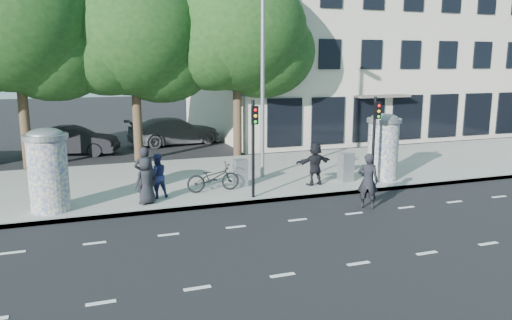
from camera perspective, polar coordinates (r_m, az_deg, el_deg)
name	(u,v)px	position (r m, az deg, el deg)	size (l,w,h in m)	color
ground	(318,235)	(14.41, 7.08, -8.45)	(120.00, 120.00, 0.00)	black
sidewalk	(238,176)	(21.08, -2.07, -1.81)	(40.00, 8.00, 0.15)	gray
curb	(272,200)	(17.47, 1.86, -4.57)	(40.00, 0.10, 0.16)	slate
lane_dash_near	(359,263)	(12.62, 11.64, -11.51)	(32.00, 0.12, 0.01)	silver
lane_dash_far	(298,220)	(15.60, 4.77, -6.84)	(32.00, 0.12, 0.01)	silver
ad_column_left	(48,168)	(16.94, -22.69, -0.86)	(1.36, 1.36, 2.65)	beige
ad_column_right	(383,145)	(20.54, 14.32, 1.66)	(1.36, 1.36, 2.65)	beige
traffic_pole_near	(254,139)	(17.03, -0.27, 2.45)	(0.22, 0.31, 3.40)	black
traffic_pole_far	(375,132)	(19.15, 13.43, 3.12)	(0.22, 0.31, 3.40)	black
street_lamp	(263,62)	(19.98, 0.83, 11.12)	(0.25, 0.93, 8.00)	slate
tree_mid_left	(16,22)	(24.76, -25.78, 14.01)	(7.20, 7.20, 9.57)	#38281C
tree_near_left	(133,35)	(24.96, -13.84, 13.75)	(6.80, 6.80, 8.97)	#38281C
tree_center	(237,31)	(25.61, -2.22, 14.54)	(7.00, 7.00, 9.30)	#38281C
building	(345,44)	(36.89, 10.17, 12.87)	(20.30, 15.85, 12.00)	#BDB59E
ped_a	(146,181)	(16.92, -12.44, -2.33)	(0.77, 0.50, 1.58)	black
ped_b	(145,175)	(17.09, -12.58, -1.65)	(0.69, 0.46, 1.90)	black
ped_c	(157,176)	(17.59, -11.28, -1.79)	(0.76, 0.59, 1.56)	navy
ped_f	(315,164)	(19.21, 6.76, -0.41)	(1.54, 0.55, 1.66)	black
man_road	(368,181)	(16.96, 12.67, -2.34)	(0.68, 0.45, 1.86)	black
bicycle	(213,178)	(18.24, -4.91, -2.01)	(1.97, 0.69, 1.03)	black
cabinet_left	(240,173)	(18.91, -1.80, -1.49)	(0.50, 0.36, 1.04)	gray
cabinet_right	(346,167)	(20.01, 10.24, -0.81)	(0.54, 0.40, 1.14)	gray
car_mid	(73,141)	(27.76, -20.19, 2.08)	(4.55, 1.59, 1.50)	black
car_right	(175,131)	(29.78, -9.29, 3.29)	(5.46, 2.22, 1.59)	#4F5356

